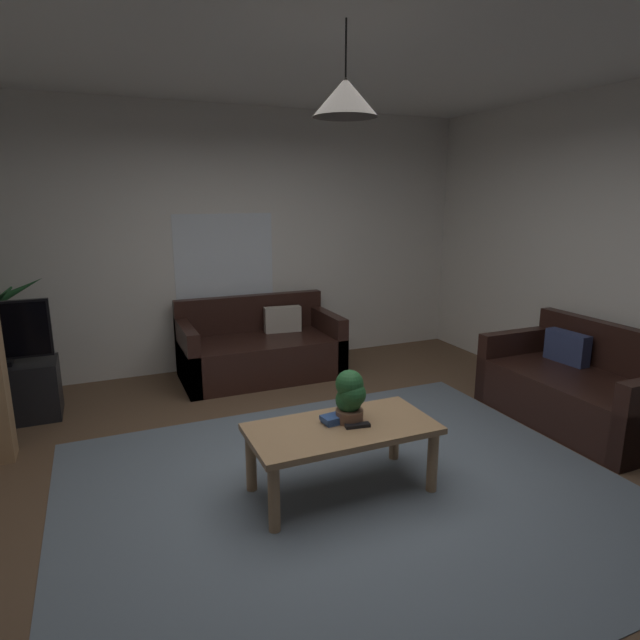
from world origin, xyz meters
TOP-DOWN VIEW (x-y plane):
  - floor at (0.00, 0.00)m, footprint 5.55×5.47m
  - rug at (0.00, -0.20)m, footprint 3.61×3.01m
  - wall_back at (0.00, 2.76)m, footprint 5.67×0.06m
  - ceiling at (0.00, 0.00)m, footprint 5.55×5.47m
  - window_pane at (-0.09, 2.73)m, footprint 1.08×0.01m
  - couch_under_window at (0.14, 2.24)m, footprint 1.65×0.86m
  - couch_right_side at (2.28, 0.04)m, footprint 0.86×1.53m
  - coffee_table at (-0.04, -0.14)m, footprint 1.20×0.59m
  - book_on_table_0 at (-0.06, -0.08)m, footprint 0.15×0.12m
  - book_on_table_1 at (-0.07, -0.08)m, footprint 0.15×0.12m
  - remote_on_table_0 at (0.04, -0.20)m, footprint 0.17×0.07m
  - potted_plant_on_table at (0.04, -0.10)m, footprint 0.19×0.21m
  - tv_stand at (-2.22, 1.98)m, footprint 0.90×0.44m
  - pendant_lamp at (-0.04, -0.14)m, footprint 0.37×0.37m

SIDE VIEW (x-z plane):
  - floor at x=0.00m, z-range -0.02..0.00m
  - rug at x=0.00m, z-range 0.00..0.01m
  - tv_stand at x=-2.22m, z-range 0.00..0.50m
  - couch_under_window at x=0.14m, z-range -0.14..0.68m
  - couch_right_side at x=2.28m, z-range -0.14..0.68m
  - coffee_table at x=-0.04m, z-range 0.16..0.61m
  - book_on_table_0 at x=-0.06m, z-range 0.46..0.48m
  - remote_on_table_0 at x=0.04m, z-range 0.46..0.48m
  - book_on_table_1 at x=-0.07m, z-range 0.48..0.51m
  - potted_plant_on_table at x=0.04m, z-range 0.46..0.81m
  - window_pane at x=-0.09m, z-range 0.77..1.70m
  - wall_back at x=0.00m, z-range 0.00..2.81m
  - pendant_lamp at x=-0.04m, z-range 2.16..2.66m
  - ceiling at x=0.00m, z-range 2.81..2.83m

